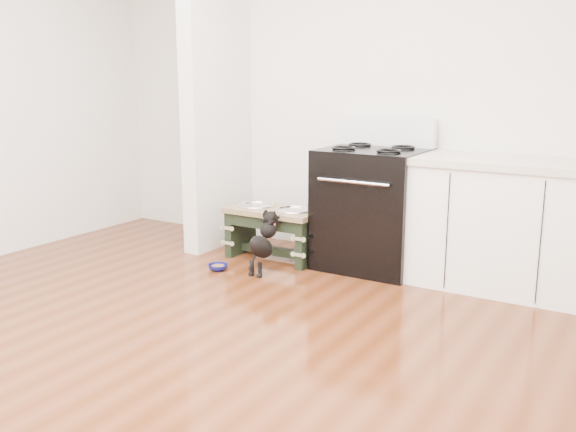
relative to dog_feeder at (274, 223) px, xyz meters
name	(u,v)px	position (x,y,z in m)	size (l,w,h in m)	color
ground	(155,363)	(0.51, -1.95, -0.30)	(5.00, 5.00, 0.00)	#4C210D
room_shell	(140,42)	(0.51, -1.95, 1.32)	(5.00, 5.00, 5.00)	silver
partition_wall	(217,89)	(-0.66, 0.15, 1.05)	(0.15, 0.80, 2.70)	silver
oven_range	(372,207)	(0.76, 0.21, 0.18)	(0.76, 0.69, 1.14)	black
cabinet_run	(503,225)	(1.74, 0.23, 0.15)	(1.24, 0.64, 0.91)	white
dog_feeder	(274,223)	(0.00, 0.00, 0.00)	(0.76, 0.41, 0.43)	black
puppy	(264,240)	(0.14, -0.35, -0.04)	(0.13, 0.39, 0.46)	black
floor_bowl	(218,267)	(-0.20, -0.49, -0.27)	(0.16, 0.16, 0.05)	#0D115B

